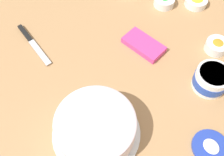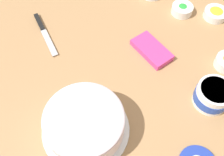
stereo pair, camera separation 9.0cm
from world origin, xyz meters
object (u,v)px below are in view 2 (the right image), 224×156
at_px(frosted_cake, 85,124).
at_px(sprinkle_bowl_green, 182,9).
at_px(spreading_knife, 43,30).
at_px(frosting_tub, 213,95).
at_px(sprinkle_bowl_yellow, 215,13).
at_px(candy_box_lower, 151,49).

height_order(frosted_cake, sprinkle_bowl_green, frosted_cake).
relative_size(spreading_knife, sprinkle_bowl_green, 2.74).
height_order(frosting_tub, spreading_knife, frosting_tub).
distance_m(sprinkle_bowl_yellow, candy_box_lower, 0.33).
xyz_separation_m(frosting_tub, sprinkle_bowl_yellow, (-0.32, 0.25, -0.02)).
relative_size(frosted_cake, candy_box_lower, 1.73).
bearing_deg(candy_box_lower, sprinkle_bowl_green, 108.80).
xyz_separation_m(frosting_tub, sprinkle_bowl_green, (-0.39, 0.14, -0.02)).
relative_size(frosted_cake, sprinkle_bowl_yellow, 2.92).
xyz_separation_m(frosted_cake, sprinkle_bowl_green, (-0.32, 0.55, -0.03)).
height_order(spreading_knife, sprinkle_bowl_yellow, sprinkle_bowl_yellow).
xyz_separation_m(spreading_knife, candy_box_lower, (0.26, 0.34, 0.01)).
bearing_deg(spreading_knife, frosting_tub, 38.34).
distance_m(sprinkle_bowl_yellow, sprinkle_bowl_green, 0.14).
bearing_deg(sprinkle_bowl_yellow, sprinkle_bowl_green, -124.25).
distance_m(spreading_knife, sprinkle_bowl_green, 0.57).
bearing_deg(sprinkle_bowl_green, frosting_tub, -19.19).
height_order(frosting_tub, candy_box_lower, frosting_tub).
height_order(frosted_cake, sprinkle_bowl_yellow, frosted_cake).
bearing_deg(sprinkle_bowl_yellow, spreading_knife, -107.41).
xyz_separation_m(frosted_cake, sprinkle_bowl_yellow, (-0.25, 0.66, -0.03)).
height_order(frosted_cake, frosting_tub, frosted_cake).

